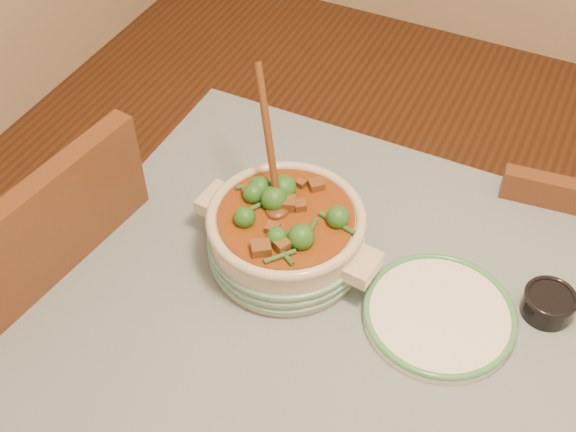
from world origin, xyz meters
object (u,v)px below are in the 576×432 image
object	(u,v)px
stew_casserole	(286,231)
white_plate	(439,315)
chair_left	(46,301)
dining_table	(475,422)
condiment_bowl	(549,303)
chair_far	(559,267)

from	to	relation	value
stew_casserole	white_plate	distance (m)	0.32
white_plate	chair_left	world-z (taller)	chair_left
dining_table	stew_casserole	size ratio (longest dim) A/B	4.42
white_plate	stew_casserole	bearing A→B (deg)	177.89
condiment_bowl	chair_left	distance (m)	1.05
stew_casserole	condiment_bowl	size ratio (longest dim) A/B	3.95
dining_table	condiment_bowl	xyz separation A→B (m)	(0.05, 0.22, 0.12)
white_plate	chair_far	distance (m)	0.61
chair_far	chair_left	bearing A→B (deg)	27.43
chair_left	stew_casserole	bearing A→B (deg)	118.34
stew_casserole	condiment_bowl	bearing A→B (deg)	10.33
chair_far	chair_left	world-z (taller)	chair_left
dining_table	condiment_bowl	distance (m)	0.25
condiment_bowl	chair_far	distance (m)	0.50
chair_left	white_plate	bearing A→B (deg)	109.69
dining_table	chair_far	bearing A→B (deg)	82.84
dining_table	white_plate	bearing A→B (deg)	135.79
dining_table	white_plate	xyz separation A→B (m)	(-0.12, 0.12, 0.10)
dining_table	chair_far	xyz separation A→B (m)	(0.08, 0.61, -0.20)
white_plate	condiment_bowl	xyz separation A→B (m)	(0.17, 0.10, 0.02)
condiment_bowl	chair_left	xyz separation A→B (m)	(-0.98, -0.28, -0.23)
stew_casserole	white_plate	xyz separation A→B (m)	(0.31, -0.01, -0.06)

